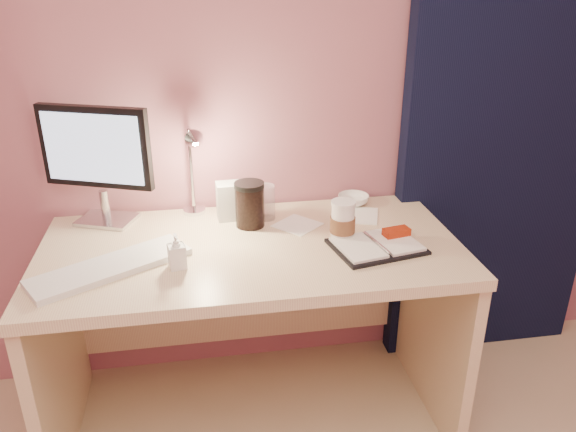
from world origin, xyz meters
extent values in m
plane|color=#A6606E|center=(0.00, 1.75, 1.25)|extent=(3.50, 0.00, 3.50)
cube|color=black|center=(1.05, 1.69, 1.10)|extent=(0.85, 0.08, 2.20)
cube|color=beige|center=(0.00, 1.38, 0.71)|extent=(1.40, 0.70, 0.04)
cube|color=beige|center=(-0.68, 1.38, 0.34)|extent=(0.04, 0.66, 0.69)
cube|color=beige|center=(0.68, 1.38, 0.34)|extent=(0.04, 0.66, 0.69)
cube|color=beige|center=(0.00, 1.71, 0.40)|extent=(1.32, 0.03, 0.55)
cube|color=silver|center=(-0.50, 1.66, 0.74)|extent=(0.24, 0.21, 0.01)
cylinder|color=silver|center=(-0.50, 1.66, 0.80)|extent=(0.03, 0.03, 0.11)
cube|color=black|center=(-0.50, 1.66, 1.02)|extent=(0.38, 0.18, 0.29)
cube|color=#AFCAEE|center=(-0.49, 1.63, 1.02)|extent=(0.33, 0.14, 0.24)
cube|color=white|center=(-0.44, 1.28, 0.74)|extent=(0.49, 0.37, 0.02)
cube|color=black|center=(0.41, 1.29, 0.74)|extent=(0.32, 0.27, 0.01)
cube|color=white|center=(0.34, 1.28, 0.75)|extent=(0.16, 0.21, 0.01)
cube|color=white|center=(0.47, 1.30, 0.75)|extent=(0.16, 0.21, 0.01)
cube|color=#BA2E0F|center=(0.49, 1.33, 0.76)|extent=(0.10, 0.06, 0.02)
cube|color=white|center=(0.42, 1.56, 0.73)|extent=(0.20, 0.20, 0.00)
cube|color=white|center=(0.18, 1.51, 0.73)|extent=(0.20, 0.20, 0.00)
cylinder|color=white|center=(0.31, 1.38, 0.79)|extent=(0.08, 0.08, 0.13)
cylinder|color=brown|center=(0.31, 1.38, 0.78)|extent=(0.09, 0.09, 0.05)
cylinder|color=white|center=(0.31, 1.38, 0.86)|extent=(0.08, 0.08, 0.01)
cylinder|color=white|center=(0.08, 1.59, 0.79)|extent=(0.07, 0.07, 0.13)
imported|color=white|center=(0.43, 1.67, 0.75)|extent=(0.16, 0.16, 0.04)
imported|color=white|center=(-0.24, 1.27, 0.79)|extent=(0.06, 0.06, 0.11)
cylinder|color=black|center=(0.01, 1.54, 0.80)|extent=(0.10, 0.10, 0.15)
cube|color=silver|center=(-0.05, 1.61, 0.80)|extent=(0.10, 0.08, 0.14)
cylinder|color=silver|center=(-0.18, 1.69, 0.74)|extent=(0.08, 0.08, 0.01)
cylinder|color=silver|center=(-0.18, 1.69, 0.90)|extent=(0.01, 0.01, 0.31)
cone|color=silver|center=(-0.21, 1.54, 1.05)|extent=(0.07, 0.06, 0.06)
camera|label=1|loc=(-0.16, -0.29, 1.58)|focal=35.00mm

